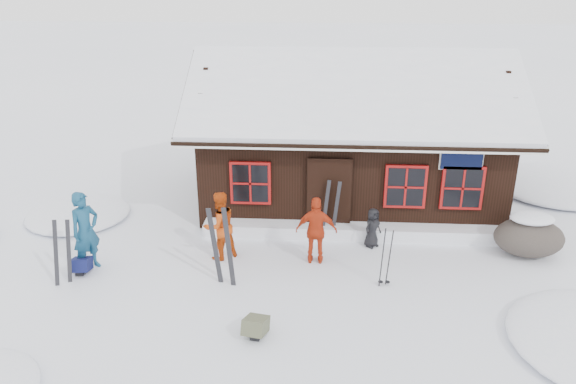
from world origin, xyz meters
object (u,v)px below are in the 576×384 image
at_px(skier_orange_right, 316,231).
at_px(backpack_olive, 256,329).
at_px(skier_teal, 86,231).
at_px(skier_orange_left, 220,226).
at_px(skier_crouched, 372,228).
at_px(backpack_blue, 82,267).
at_px(ski_pair_left, 62,253).
at_px(ski_poles, 386,259).
at_px(boulder, 529,236).

distance_m(skier_orange_right, backpack_olive, 3.17).
height_order(skier_teal, backpack_olive, skier_teal).
distance_m(skier_orange_left, skier_crouched, 3.73).
xyz_separation_m(skier_orange_right, skier_crouched, (1.37, 0.89, -0.31)).
distance_m(skier_orange_right, skier_crouched, 1.66).
relative_size(skier_orange_right, backpack_olive, 3.00).
xyz_separation_m(skier_teal, skier_crouched, (6.55, 1.50, -0.43)).
distance_m(skier_orange_left, backpack_blue, 3.24).
bearing_deg(skier_teal, skier_orange_right, -49.10).
bearing_deg(skier_teal, skier_orange_left, -42.51).
distance_m(skier_orange_left, ski_pair_left, 3.46).
relative_size(ski_pair_left, ski_poles, 1.13).
xyz_separation_m(skier_crouched, backpack_olive, (-2.45, -3.79, -0.36)).
distance_m(skier_orange_right, ski_pair_left, 5.59).
relative_size(boulder, backpack_blue, 3.12).
relative_size(skier_orange_left, ski_poles, 1.20).
bearing_deg(ski_poles, skier_orange_left, 164.84).
relative_size(skier_teal, boulder, 1.15).
bearing_deg(backpack_olive, skier_orange_left, 122.49).
relative_size(boulder, ski_poles, 1.18).
xyz_separation_m(boulder, backpack_olive, (-6.15, -3.61, -0.34)).
distance_m(ski_pair_left, backpack_olive, 4.68).
distance_m(backpack_blue, backpack_olive, 4.69).
bearing_deg(skier_teal, backpack_blue, -170.99).
relative_size(ski_pair_left, backpack_olive, 2.90).
height_order(skier_orange_right, ski_pair_left, skier_orange_right).
bearing_deg(ski_poles, skier_crouched, 94.26).
bearing_deg(skier_crouched, skier_orange_right, 170.69).
bearing_deg(backpack_blue, backpack_olive, -34.67).
height_order(skier_orange_right, boulder, skier_orange_right).
distance_m(skier_crouched, ski_pair_left, 7.15).
height_order(ski_pair_left, backpack_blue, ski_pair_left).
bearing_deg(boulder, ski_pair_left, -169.21).
xyz_separation_m(skier_teal, ski_poles, (6.68, -0.33, -0.28)).
bearing_deg(boulder, skier_teal, -172.69).
relative_size(boulder, ski_pair_left, 1.04).
xyz_separation_m(skier_teal, skier_orange_left, (2.92, 0.69, -0.10)).
bearing_deg(skier_crouched, backpack_olive, -165.07).
bearing_deg(ski_pair_left, backpack_olive, -42.02).
distance_m(ski_poles, backpack_blue, 6.81).
height_order(skier_teal, backpack_blue, skier_teal).
bearing_deg(skier_teal, skier_crouched, -42.96).
xyz_separation_m(ski_poles, backpack_blue, (-6.79, 0.10, -0.51)).
distance_m(skier_teal, ski_poles, 6.70).
xyz_separation_m(skier_crouched, ski_pair_left, (-6.81, -2.19, 0.23)).
distance_m(skier_crouched, boulder, 3.71).
xyz_separation_m(skier_teal, boulder, (10.25, 1.31, -0.45)).
relative_size(skier_teal, ski_pair_left, 1.19).
relative_size(skier_crouched, boulder, 0.62).
distance_m(skier_crouched, backpack_olive, 4.53).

